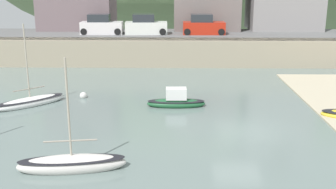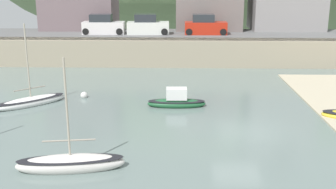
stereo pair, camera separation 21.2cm
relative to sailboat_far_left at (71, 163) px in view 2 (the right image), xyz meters
The scene contains 8 objects.
quay_seawall 23.55m from the sailboat_far_left, 71.21° to the left, with size 48.00×9.40×2.40m.
sailboat_far_left is the anchor object (origin of this frame).
motorboat_with_cabin 10.00m from the sailboat_far_left, 64.47° to the left, with size 3.65×1.24×1.30m.
fishing_boat_green 10.24m from the sailboat_far_left, 118.12° to the left, with size 4.08×3.88×5.24m.
parked_car_near_slipway 25.83m from the sailboat_far_left, 96.96° to the left, with size 4.12×1.82×1.95m.
parked_car_by_wall 25.67m from the sailboat_far_left, 87.10° to the left, with size 4.18×1.89×1.95m.
parked_car_end_of_row 26.57m from the sailboat_far_left, 74.69° to the left, with size 4.11×1.82×1.95m.
mooring_buoy 11.00m from the sailboat_far_left, 99.87° to the left, with size 0.48×0.48×0.48m.
Camera 2 is at (-3.09, -20.37, 7.61)m, focal length 44.25 mm.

